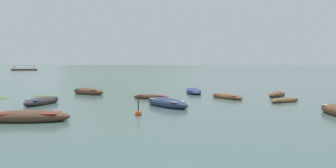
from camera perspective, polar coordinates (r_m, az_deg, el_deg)
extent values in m
plane|color=#425B56|center=(1506.56, -4.08, 3.31)|extent=(6000.00, 6000.00, 0.00)
cone|color=slate|center=(2185.26, -8.01, 8.92)|extent=(1260.48, 1260.48, 426.53)
ellipsoid|color=brown|center=(32.88, -13.48, -1.29)|extent=(3.87, 3.53, 0.79)
cube|color=#197A56|center=(32.86, -13.49, -0.88)|extent=(2.78, 2.54, 0.05)
cube|color=brown|center=(32.86, -13.49, -0.79)|extent=(0.64, 0.74, 0.04)
ellipsoid|color=#2D2826|center=(25.61, -20.76, -2.82)|extent=(2.34, 3.91, 0.66)
cube|color=#28519E|center=(25.59, -20.77, -2.38)|extent=(1.68, 2.82, 0.05)
cube|color=#2D2826|center=(25.59, -20.78, -2.27)|extent=(0.80, 0.34, 0.04)
ellipsoid|color=navy|center=(33.03, 4.40, -1.27)|extent=(1.43, 4.50, 0.63)
cube|color=#28519E|center=(33.01, 4.40, -0.94)|extent=(1.03, 3.24, 0.05)
cube|color=navy|center=(33.01, 4.40, -0.86)|extent=(0.93, 0.09, 0.04)
ellipsoid|color=navy|center=(22.64, -0.16, -3.32)|extent=(3.34, 4.35, 0.75)
cube|color=#B7B2A3|center=(22.61, -0.16, -2.76)|extent=(2.40, 3.13, 0.05)
cube|color=navy|center=(22.61, -0.16, -2.63)|extent=(0.81, 0.53, 0.04)
ellipsoid|color=#4C3323|center=(18.29, -22.88, -5.24)|extent=(4.24, 1.45, 0.72)
cube|color=#B22D28|center=(18.26, -22.90, -4.57)|extent=(3.05, 1.04, 0.05)
cube|color=#4C3323|center=(18.25, -22.90, -4.42)|extent=(0.09, 0.96, 0.04)
ellipsoid|color=brown|center=(26.87, 19.39, -2.67)|extent=(3.11, 2.23, 0.40)
cube|color=olive|center=(26.86, 19.40, -2.42)|extent=(2.24, 1.61, 0.05)
cube|color=brown|center=(26.85, 19.40, -2.31)|extent=(0.34, 0.51, 0.04)
ellipsoid|color=brown|center=(28.41, 10.04, -2.15)|extent=(2.51, 3.73, 0.50)
cube|color=#B22D28|center=(28.40, 10.05, -1.85)|extent=(1.81, 2.69, 0.05)
cube|color=brown|center=(28.39, 10.05, -1.75)|extent=(0.60, 0.36, 0.04)
ellipsoid|color=#4C3323|center=(27.70, -2.96, -2.25)|extent=(3.18, 1.88, 0.49)
cube|color=#B22D28|center=(27.68, -2.96, -1.94)|extent=(2.29, 1.35, 0.05)
cube|color=#4C3323|center=(27.68, -2.97, -1.84)|extent=(0.28, 0.57, 0.04)
ellipsoid|color=brown|center=(31.33, 18.17, -1.72)|extent=(2.78, 2.94, 0.56)
cube|color=#B7B2A3|center=(31.32, 18.18, -1.42)|extent=(2.00, 2.12, 0.05)
cube|color=brown|center=(31.32, 18.18, -1.33)|extent=(0.53, 0.49, 0.04)
cube|color=brown|center=(164.94, -23.36, 2.24)|extent=(11.49, 6.61, 0.90)
cylinder|color=#4C4742|center=(163.78, -24.84, 2.59)|extent=(0.10, 0.10, 1.80)
cylinder|color=#4C4742|center=(166.57, -24.77, 2.60)|extent=(0.10, 0.10, 1.80)
cylinder|color=#4C4742|center=(163.37, -21.94, 2.66)|extent=(0.10, 0.10, 1.80)
cylinder|color=#4C4742|center=(166.17, -21.92, 2.66)|extent=(0.10, 0.10, 1.80)
cube|color=beige|center=(164.92, -23.38, 2.94)|extent=(9.65, 5.55, 0.12)
sphere|color=#DB4C1E|center=(18.96, -5.09, -5.10)|extent=(0.39, 0.39, 0.39)
cylinder|color=black|center=(18.91, -5.10, -3.97)|extent=(0.06, 0.06, 0.75)
ellipsoid|color=#38662D|center=(31.17, -26.80, -2.25)|extent=(1.70, 2.03, 0.14)
ellipsoid|color=#477033|center=(32.29, -20.51, -1.92)|extent=(3.12, 1.97, 0.14)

